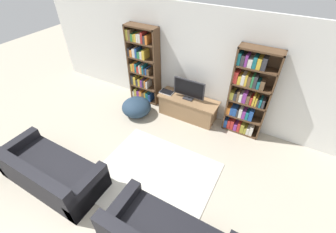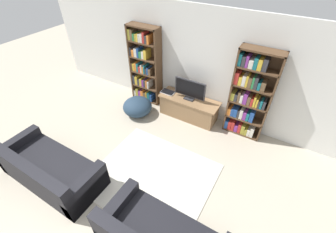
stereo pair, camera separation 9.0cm
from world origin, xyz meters
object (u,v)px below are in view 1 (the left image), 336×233
bookshelf_left (143,67)px  beanbag_ottoman (136,107)px  tv_stand (188,107)px  laptop (167,92)px  television (189,89)px  couch_left_sectional (50,173)px  bookshelf_right (248,95)px

bookshelf_left → beanbag_ottoman: size_ratio=2.75×
tv_stand → laptop: size_ratio=4.40×
television → laptop: television is taller
tv_stand → couch_left_sectional: size_ratio=0.74×
television → couch_left_sectional: size_ratio=0.39×
bookshelf_left → laptop: size_ratio=6.00×
bookshelf_right → beanbag_ottoman: (-2.48, -0.71, -0.76)m
bookshelf_left → tv_stand: 1.57m
couch_left_sectional → tv_stand: bearing=65.9°
bookshelf_left → tv_stand: bookshelf_left is taller
beanbag_ottoman → bookshelf_left: bearing=107.2°
television → couch_left_sectional: television is taller
bookshelf_left → tv_stand: bearing=-6.0°
television → couch_left_sectional: (-1.35, -3.01, -0.55)m
bookshelf_left → bookshelf_right: (2.70, -0.00, -0.01)m
tv_stand → bookshelf_left: bearing=174.0°
tv_stand → television: size_ratio=1.92×
beanbag_ottoman → couch_left_sectional: bearing=-94.2°
bookshelf_right → television: size_ratio=2.61×
bookshelf_left → television: (1.39, -0.15, -0.17)m
bookshelf_right → television: bearing=-173.4°
bookshelf_left → beanbag_ottoman: bookshelf_left is taller
tv_stand → laptop: (-0.59, -0.03, 0.28)m
bookshelf_left → television: size_ratio=2.61×
television → beanbag_ottoman: (-1.17, -0.56, -0.59)m
tv_stand → beanbag_ottoman: size_ratio=2.02×
television → laptop: size_ratio=2.30×
bookshelf_left → laptop: (0.80, -0.17, -0.43)m
bookshelf_right → television: 1.33m
bookshelf_left → beanbag_ottoman: (0.22, -0.71, -0.76)m
bookshelf_left → couch_left_sectional: 3.25m
bookshelf_left → couch_left_sectional: size_ratio=1.01×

